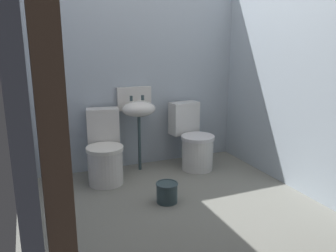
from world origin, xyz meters
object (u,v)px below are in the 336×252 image
toilet_left (105,153)px  sink (138,108)px  wooden_door_post (52,120)px  toilet_right (193,142)px  bucket (167,192)px

toilet_left → sink: (0.45, 0.19, 0.43)m
wooden_door_post → toilet_left: (0.63, 1.85, -0.83)m
sink → wooden_door_post: bearing=-117.9°
toilet_right → sink: 0.80m
wooden_door_post → bucket: bearing=46.1°
toilet_left → sink: sink is taller
wooden_door_post → sink: size_ratio=2.33×
toilet_right → bucket: size_ratio=3.57×
wooden_door_post → toilet_right: (1.72, 1.85, -0.83)m
sink → bucket: bearing=-91.5°
toilet_right → toilet_left: bearing=-8.4°
sink → toilet_right: bearing=-16.4°
toilet_left → toilet_right: 1.09m
toilet_right → sink: size_ratio=0.79×
toilet_right → sink: bearing=-24.8°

